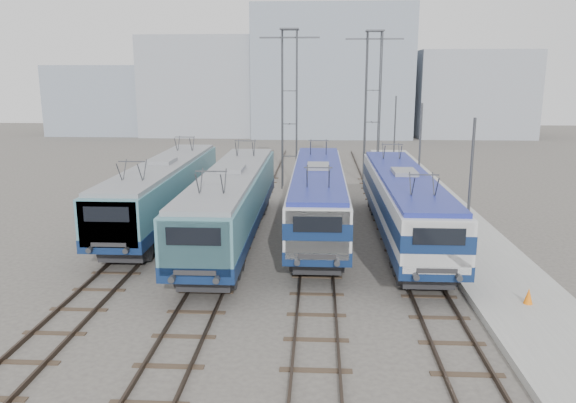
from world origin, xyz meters
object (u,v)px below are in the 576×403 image
(locomotive_center_left, at_px, (232,200))
(locomotive_center_right, at_px, (318,193))
(locomotive_far_left, at_px, (163,188))
(locomotive_far_right, at_px, (404,200))
(mast_rear, at_px, (394,138))
(safety_cone, at_px, (528,296))
(catenary_tower_west, at_px, (289,102))
(mast_mid, at_px, (419,159))
(mast_front, at_px, (469,202))
(catenary_tower_east, at_px, (373,101))

(locomotive_center_left, xyz_separation_m, locomotive_center_right, (4.50, 2.02, -0.01))
(locomotive_far_left, bearing_deg, locomotive_far_right, -10.93)
(locomotive_far_left, bearing_deg, mast_rear, 45.78)
(mast_rear, bearing_deg, safety_cone, -86.65)
(locomotive_center_left, height_order, locomotive_center_right, locomotive_center_left)
(safety_cone, bearing_deg, catenary_tower_west, 113.73)
(mast_mid, bearing_deg, locomotive_center_left, -147.52)
(locomotive_center_left, bearing_deg, locomotive_far_right, 3.36)
(locomotive_far_left, height_order, locomotive_center_right, locomotive_far_left)
(locomotive_center_right, xyz_separation_m, mast_rear, (6.35, 16.89, 1.20))
(catenary_tower_west, xyz_separation_m, safety_cone, (10.19, -23.17, -6.04))
(catenary_tower_west, height_order, mast_mid, catenary_tower_west)
(locomotive_far_right, distance_m, safety_cone, 9.59)
(safety_cone, bearing_deg, locomotive_center_right, 127.67)
(locomotive_center_right, bearing_deg, safety_cone, -52.33)
(locomotive_far_right, bearing_deg, safety_cone, -68.64)
(locomotive_far_right, bearing_deg, locomotive_center_left, -176.64)
(locomotive_center_right, distance_m, mast_front, 9.61)
(catenary_tower_west, bearing_deg, mast_rear, 24.94)
(locomotive_center_left, relative_size, mast_front, 2.66)
(locomotive_center_right, height_order, catenary_tower_east, catenary_tower_east)
(locomotive_center_right, height_order, mast_front, mast_front)
(locomotive_far_right, bearing_deg, locomotive_center_right, 161.69)
(locomotive_center_left, height_order, catenary_tower_east, catenary_tower_east)
(locomotive_center_right, height_order, mast_rear, mast_rear)
(locomotive_far_right, bearing_deg, locomotive_far_left, 169.07)
(mast_mid, relative_size, mast_rear, 1.00)
(locomotive_far_left, relative_size, safety_cone, 29.95)
(locomotive_center_left, height_order, mast_mid, mast_mid)
(locomotive_far_left, bearing_deg, catenary_tower_east, 46.11)
(locomotive_center_left, relative_size, catenary_tower_east, 1.55)
(locomotive_center_right, xyz_separation_m, mast_mid, (6.35, 4.89, 1.20))
(locomotive_center_right, xyz_separation_m, catenary_tower_east, (4.25, 14.89, 4.34))
(locomotive_far_left, bearing_deg, mast_mid, 13.81)
(mast_rear, bearing_deg, locomotive_far_left, -134.22)
(locomotive_far_left, distance_m, safety_cone, 20.48)
(locomotive_far_left, xyz_separation_m, catenary_tower_east, (13.25, 13.77, 4.38))
(locomotive_center_left, relative_size, catenary_tower_west, 1.55)
(locomotive_center_left, xyz_separation_m, locomotive_far_right, (9.00, 0.53, -0.03))
(locomotive_center_right, xyz_separation_m, catenary_tower_west, (-2.25, 12.89, 4.34))
(locomotive_far_left, distance_m, locomotive_far_right, 13.75)
(locomotive_center_right, bearing_deg, catenary_tower_west, 99.90)
(catenary_tower_west, relative_size, mast_front, 1.71)
(safety_cone, bearing_deg, mast_mid, 95.98)
(locomotive_far_right, bearing_deg, catenary_tower_east, 90.87)
(catenary_tower_east, xyz_separation_m, mast_front, (2.10, -22.00, -3.14))
(mast_mid, height_order, safety_cone, mast_mid)
(catenary_tower_east, bearing_deg, safety_cone, -81.66)
(locomotive_center_left, height_order, catenary_tower_west, catenary_tower_west)
(locomotive_center_right, height_order, catenary_tower_west, catenary_tower_west)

